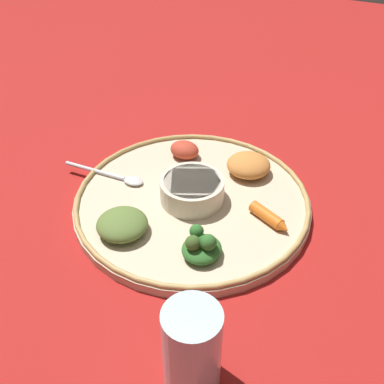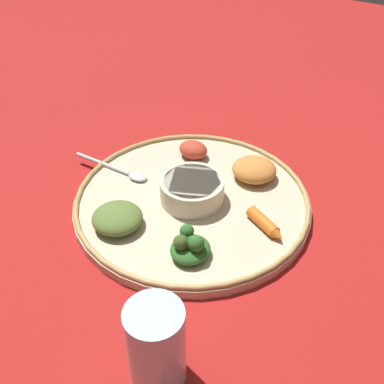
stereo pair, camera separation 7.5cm
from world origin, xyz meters
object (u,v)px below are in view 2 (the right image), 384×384
object	(u,v)px
center_bowl	(192,189)
spoon	(122,171)
greens_pile	(190,246)
carrot_near_spoon	(265,224)
drinking_glass	(157,351)

from	to	relation	value
center_bowl	spoon	xyz separation A→B (m)	(-0.00, -0.14, -0.02)
greens_pile	carrot_near_spoon	xyz separation A→B (m)	(-0.10, 0.07, -0.01)
drinking_glass	greens_pile	bearing A→B (deg)	-160.81
center_bowl	greens_pile	world-z (taller)	greens_pile
center_bowl	carrot_near_spoon	world-z (taller)	center_bowl
carrot_near_spoon	drinking_glass	xyz separation A→B (m)	(0.27, -0.01, 0.02)
center_bowl	drinking_glass	xyz separation A→B (m)	(0.27, 0.12, 0.01)
spoon	greens_pile	size ratio (longest dim) A/B	2.16
center_bowl	drinking_glass	world-z (taller)	drinking_glass
center_bowl	spoon	bearing A→B (deg)	-90.21
greens_pile	drinking_glass	size ratio (longest dim) A/B	0.61
greens_pile	carrot_near_spoon	distance (m)	0.12
spoon	drinking_glass	bearing A→B (deg)	43.37
carrot_near_spoon	center_bowl	bearing A→B (deg)	-91.49
center_bowl	greens_pile	distance (m)	0.12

